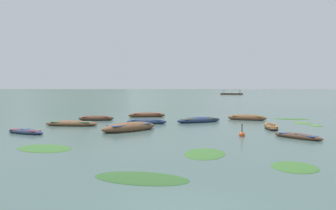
{
  "coord_description": "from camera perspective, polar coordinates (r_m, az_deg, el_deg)",
  "views": [
    {
      "loc": [
        0.45,
        -6.63,
        3.1
      ],
      "look_at": [
        -3.73,
        25.4,
        1.32
      ],
      "focal_mm": 32.67,
      "sensor_mm": 36.0,
      "label": 1
    }
  ],
  "objects": [
    {
      "name": "rowboat_9",
      "position": [
        25.07,
        18.66,
        -3.81
      ],
      "size": [
        1.23,
        3.55,
        0.43
      ],
      "color": "#4C3323",
      "rests_on": "ground"
    },
    {
      "name": "weed_patch_6",
      "position": [
        13.21,
        22.55,
        -10.68
      ],
      "size": [
        2.23,
        2.35,
        0.14
      ],
      "primitive_type": "ellipsoid",
      "rotation": [
        0.0,
        0.0,
        2.88
      ],
      "color": "#38662D",
      "rests_on": "ground"
    },
    {
      "name": "rowboat_2",
      "position": [
        33.12,
        -3.98,
        -1.9
      ],
      "size": [
        4.12,
        1.97,
        0.61
      ],
      "color": "brown",
      "rests_on": "ground"
    },
    {
      "name": "weed_patch_2",
      "position": [
        17.11,
        -22.06,
        -7.53
      ],
      "size": [
        3.54,
        2.81,
        0.14
      ],
      "primitive_type": "ellipsoid",
      "rotation": [
        0.0,
        0.0,
        2.86
      ],
      "color": "#38662D",
      "rests_on": "ground"
    },
    {
      "name": "weed_patch_3",
      "position": [
        28.1,
        25.82,
        -3.5
      ],
      "size": [
        1.35,
        1.46,
        0.14
      ],
      "primitive_type": "ellipsoid",
      "rotation": [
        0.0,
        0.0,
        1.31
      ],
      "color": "#477033",
      "rests_on": "ground"
    },
    {
      "name": "weed_patch_4",
      "position": [
        29.71,
        23.75,
        -3.11
      ],
      "size": [
        2.27,
        2.21,
        0.14
      ],
      "primitive_type": "ellipsoid",
      "rotation": [
        0.0,
        0.0,
        0.97
      ],
      "color": "#477033",
      "rests_on": "ground"
    },
    {
      "name": "rowboat_4",
      "position": [
        26.57,
        -17.59,
        -3.33
      ],
      "size": [
        4.5,
        1.25,
        0.54
      ],
      "color": "brown",
      "rests_on": "ground"
    },
    {
      "name": "rowboat_3",
      "position": [
        20.62,
        23.05,
        -5.4
      ],
      "size": [
        2.8,
        2.65,
        0.4
      ],
      "color": "#4C3323",
      "rests_on": "ground"
    },
    {
      "name": "mountain_1",
      "position": [
        1762.96,
        -16.6,
        8.65
      ],
      "size": [
        928.68,
        928.68,
        352.09
      ],
      "primitive_type": "cone",
      "color": "#56665B",
      "rests_on": "ground"
    },
    {
      "name": "rowboat_0",
      "position": [
        30.96,
        14.5,
        -2.31
      ],
      "size": [
        3.89,
        1.99,
        0.67
      ],
      "color": "brown",
      "rests_on": "ground"
    },
    {
      "name": "weed_patch_0",
      "position": [
        14.71,
        6.87,
        -9.05
      ],
      "size": [
        2.26,
        2.92,
        0.14
      ],
      "primitive_type": "ellipsoid",
      "rotation": [
        0.0,
        0.0,
        1.43
      ],
      "color": "#38662D",
      "rests_on": "ground"
    },
    {
      "name": "rowboat_6",
      "position": [
        30.39,
        -13.27,
        -2.44
      ],
      "size": [
        3.52,
        1.67,
        0.59
      ],
      "color": "#4C3323",
      "rests_on": "ground"
    },
    {
      "name": "mooring_buoy",
      "position": [
        20.38,
        13.63,
        -5.43
      ],
      "size": [
        0.39,
        0.39,
        0.93
      ],
      "color": "#DB4C1E",
      "rests_on": "ground"
    },
    {
      "name": "ferry_0",
      "position": [
        149.68,
        11.79,
        2.07
      ],
      "size": [
        10.82,
        6.04,
        2.54
      ],
      "color": "#4C3323",
      "rests_on": "ground"
    },
    {
      "name": "rowboat_7",
      "position": [
        23.16,
        -25.05,
        -4.53
      ],
      "size": [
        3.35,
        1.84,
        0.39
      ],
      "color": "navy",
      "rests_on": "ground"
    },
    {
      "name": "rowboat_1",
      "position": [
        27.99,
        5.81,
        -2.84
      ],
      "size": [
        4.36,
        3.28,
        0.6
      ],
      "color": "navy",
      "rests_on": "ground"
    },
    {
      "name": "rowboat_5",
      "position": [
        22.54,
        -7.23,
        -4.16
      ],
      "size": [
        4.1,
        4.35,
        0.79
      ],
      "color": "brown",
      "rests_on": "ground"
    },
    {
      "name": "ground_plane",
      "position": [
        1506.63,
        7.42,
        3.01
      ],
      "size": [
        6000.0,
        6000.0,
        0.0
      ],
      "primitive_type": "plane",
      "color": "#425B56"
    },
    {
      "name": "mountain_2",
      "position": [
        1625.85,
        0.56,
        7.09
      ],
      "size": [
        718.71,
        718.71,
        229.33
      ],
      "primitive_type": "cone",
      "color": "slate",
      "rests_on": "ground"
    },
    {
      "name": "rowboat_8",
      "position": [
        26.83,
        -4.01,
        -3.13
      ],
      "size": [
        3.58,
        1.26,
        0.54
      ],
      "color": "navy",
      "rests_on": "ground"
    },
    {
      "name": "weed_patch_1",
      "position": [
        10.85,
        -5.06,
        -13.48
      ],
      "size": [
        3.56,
        1.93,
        0.14
      ],
      "primitive_type": "ellipsoid",
      "rotation": [
        0.0,
        0.0,
        3.03
      ],
      "color": "#2D5628",
      "rests_on": "ground"
    },
    {
      "name": "weed_patch_5",
      "position": [
        33.16,
        22.01,
        -2.45
      ],
      "size": [
        3.46,
        1.18,
        0.14
      ],
      "primitive_type": "ellipsoid",
      "rotation": [
        0.0,
        0.0,
        3.13
      ],
      "color": "#38662D",
      "rests_on": "ground"
    }
  ]
}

